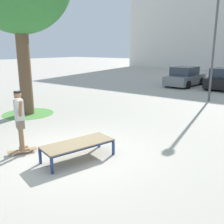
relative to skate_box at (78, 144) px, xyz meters
The scene contains 8 objects.
ground_plane 0.54m from the skate_box, 167.50° to the left, with size 120.00×120.00×0.00m, color #B2AA9E.
skate_box is the anchor object (origin of this frame).
skateboard 1.70m from the skate_box, 155.79° to the right, with size 0.51×0.81×0.09m.
skater 1.79m from the skate_box, 155.83° to the right, with size 0.94×0.49×1.69m.
grass_patch_near_left 5.68m from the skate_box, 158.09° to the left, with size 2.26×2.26×0.01m, color #519342.
car_grey 15.24m from the skate_box, 101.25° to the left, with size 2.08×4.28×1.50m.
car_black 15.40m from the skate_box, 90.52° to the left, with size 2.04×4.26×1.50m.
light_post 10.56m from the skate_box, 87.56° to the left, with size 0.36×0.36×5.83m.
Camera 1 is at (4.88, -4.56, 2.89)m, focal length 40.63 mm.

